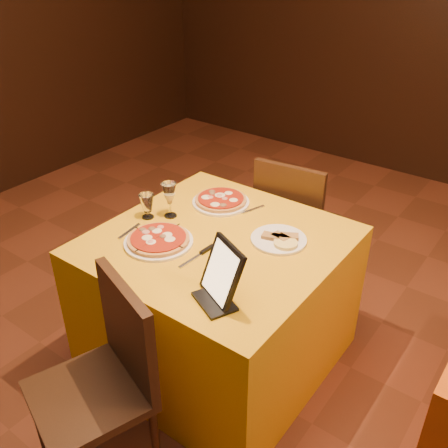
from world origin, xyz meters
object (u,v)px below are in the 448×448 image
Objects in this scene: pizza_near at (159,240)px; wine_glass at (170,200)px; chair_main_near at (89,395)px; main_table at (219,301)px; water_glass at (147,206)px; chair_main_far at (298,223)px; tablet at (222,272)px; pizza_far at (221,201)px.

pizza_near is 0.27m from wine_glass.
wine_glass is (-0.33, 0.87, 0.39)m from chair_main_near.
main_table is at bearing 44.07° from pizza_near.
pizza_near reaches higher than main_table.
water_glass is at bearing -137.12° from wine_glass.
chair_main_near is 0.74m from pizza_near.
chair_main_far reaches higher than pizza_near.
wine_glass reaches higher than pizza_near.
wine_glass reaches higher than water_glass.
chair_main_far is 1.02m from water_glass.
water_glass is (-0.41, -0.86, 0.36)m from chair_main_far.
water_glass is 0.53× the size of tablet.
water_glass reaches higher than main_table.
main_table is 3.39× the size of pizza_near.
chair_main_near is 0.71m from tablet.
main_table is 0.48m from pizza_near.
main_table is 3.59× the size of pizza_far.
pizza_near is at bearing -135.93° from main_table.
chair_main_near is 1.19m from pizza_far.
chair_main_near is 1.65m from chair_main_far.
chair_main_far is at bearing 78.70° from pizza_near.
tablet is (0.60, -0.36, 0.03)m from wine_glass.
tablet reaches higher than water_glass.
pizza_near is (-0.20, -1.01, 0.31)m from chair_main_far.
tablet is (0.48, -0.63, 0.10)m from pizza_far.
main_table is 0.84m from chair_main_near.
chair_main_far is 3.73× the size of tablet.
pizza_near is at bearing -171.15° from tablet.
main_table is 0.57m from wine_glass.
water_glass is (-0.41, -0.05, 0.44)m from main_table.
pizza_near is 2.50× the size of water_glass.
chair_main_far reaches higher than pizza_far.
main_table is 4.51× the size of tablet.
main_table is 0.53m from pizza_far.
tablet reaches higher than pizza_near.
chair_main_near reaches higher than pizza_far.
chair_main_far is at bearing 128.40° from tablet.
chair_main_near is 2.81× the size of pizza_near.
water_glass is at bearing 145.14° from pizza_near.
pizza_far is at bearing 119.38° from chair_main_near.
pizza_far is 0.40m from water_glass.
pizza_near and pizza_far have the same top height.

